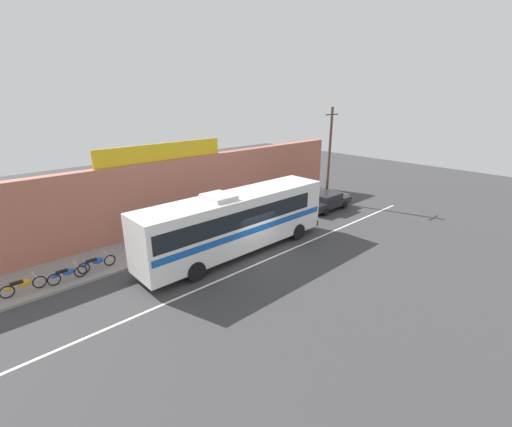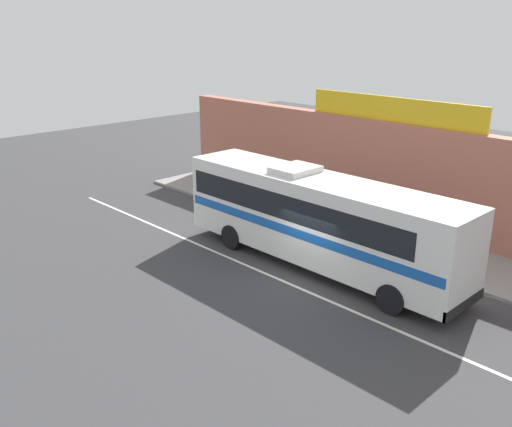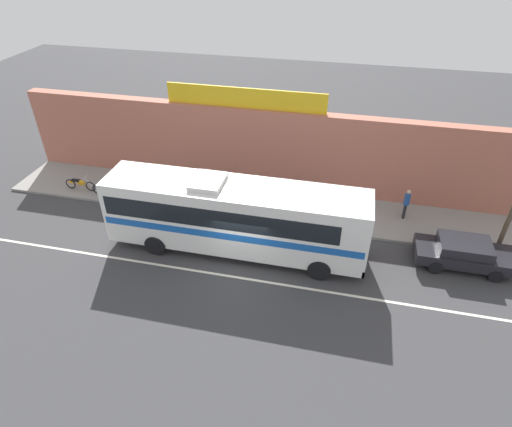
# 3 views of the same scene
# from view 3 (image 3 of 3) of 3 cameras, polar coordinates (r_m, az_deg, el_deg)

# --- Properties ---
(ground_plane) EXTENTS (70.00, 70.00, 0.00)m
(ground_plane) POSITION_cam_3_polar(r_m,az_deg,el_deg) (20.26, -1.86, -6.94)
(ground_plane) COLOR #3A3A3D
(sidewalk_slab) EXTENTS (30.00, 3.60, 0.14)m
(sidewalk_slab) POSITION_cam_3_polar(r_m,az_deg,el_deg) (24.24, 1.21, 1.18)
(sidewalk_slab) COLOR gray
(sidewalk_slab) RESTS_ON ground_plane
(storefront_facade) EXTENTS (30.00, 0.70, 4.80)m
(storefront_facade) POSITION_cam_3_polar(r_m,az_deg,el_deg) (24.90, 2.31, 8.33)
(storefront_facade) COLOR #B26651
(storefront_facade) RESTS_ON ground_plane
(storefront_billboard) EXTENTS (8.87, 0.12, 1.10)m
(storefront_billboard) POSITION_cam_3_polar(r_m,az_deg,el_deg) (24.07, -1.43, 15.02)
(storefront_billboard) COLOR gold
(storefront_billboard) RESTS_ON storefront_facade
(road_center_stripe) EXTENTS (30.00, 0.14, 0.01)m
(road_center_stripe) POSITION_cam_3_polar(r_m,az_deg,el_deg) (19.69, -2.45, -8.44)
(road_center_stripe) COLOR silver
(road_center_stripe) RESTS_ON ground_plane
(intercity_bus) EXTENTS (12.20, 2.62, 3.78)m
(intercity_bus) POSITION_cam_3_polar(r_m,az_deg,el_deg) (19.99, -3.02, -0.10)
(intercity_bus) COLOR white
(intercity_bus) RESTS_ON ground_plane
(parked_car) EXTENTS (4.35, 1.86, 1.37)m
(parked_car) POSITION_cam_3_polar(r_m,az_deg,el_deg) (22.00, 25.82, -4.69)
(parked_car) COLOR black
(parked_car) RESTS_ON ground_plane
(motorcycle_purple) EXTENTS (1.92, 0.56, 0.94)m
(motorcycle_purple) POSITION_cam_3_polar(r_m,az_deg,el_deg) (27.26, -22.27, 3.70)
(motorcycle_purple) COLOR black
(motorcycle_purple) RESTS_ON sidewalk_slab
(motorcycle_black) EXTENTS (1.95, 0.56, 0.94)m
(motorcycle_black) POSITION_cam_3_polar(r_m,az_deg,el_deg) (25.62, -16.06, 3.02)
(motorcycle_black) COLOR black
(motorcycle_black) RESTS_ON sidewalk_slab
(motorcycle_green) EXTENTS (1.83, 0.56, 0.94)m
(motorcycle_green) POSITION_cam_3_polar(r_m,az_deg,el_deg) (26.16, -19.19, 3.08)
(motorcycle_green) COLOR black
(motorcycle_green) RESTS_ON sidewalk_slab
(pedestrian_by_curb) EXTENTS (0.30, 0.48, 1.71)m
(pedestrian_by_curb) POSITION_cam_3_polar(r_m,az_deg,el_deg) (23.87, 19.27, 1.47)
(pedestrian_by_curb) COLOR black
(pedestrian_by_curb) RESTS_ON sidewalk_slab
(pedestrian_far_right) EXTENTS (0.30, 0.48, 1.64)m
(pedestrian_far_right) POSITION_cam_3_polar(r_m,az_deg,el_deg) (24.82, -9.58, 4.30)
(pedestrian_far_right) COLOR navy
(pedestrian_far_right) RESTS_ON sidewalk_slab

